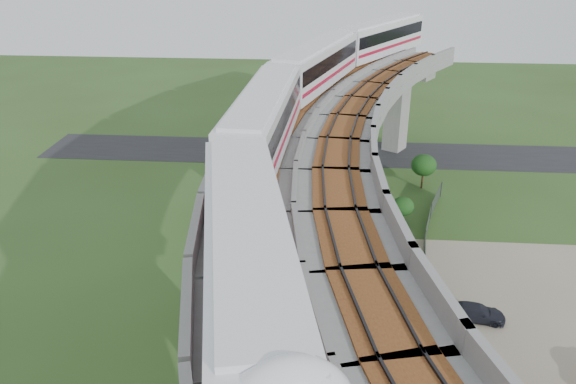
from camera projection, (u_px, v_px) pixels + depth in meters
name	position (u px, v px, depth m)	size (l,w,h in m)	color
ground	(296.00, 320.00, 35.51)	(160.00, 160.00, 0.00)	#304A1D
dirt_lot	(533.00, 353.00, 32.72)	(18.00, 26.00, 0.04)	gray
asphalt_road	(313.00, 152.00, 62.64)	(60.00, 8.00, 0.03)	#232326
viaduct	(365.00, 193.00, 31.43)	(19.58, 73.98, 11.40)	#99968E
metro_train	(321.00, 92.00, 38.80)	(15.83, 60.52, 3.64)	silver
fence	(454.00, 318.00, 34.52)	(3.87, 38.73, 1.50)	#2D382D
tree_0	(424.00, 165.00, 52.88)	(2.39, 2.39, 3.41)	#382314
tree_1	(403.00, 206.00, 46.43)	(1.85, 1.85, 2.51)	#382314
tree_2	(392.00, 268.00, 37.44)	(3.08, 3.08, 3.29)	#382314
tree_3	(434.00, 373.00, 28.40)	(2.65, 2.65, 3.15)	#382314
car_dark	(476.00, 312.00, 35.35)	(1.46, 3.58, 1.04)	black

